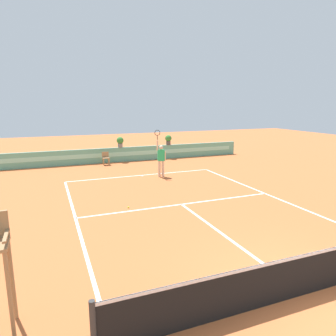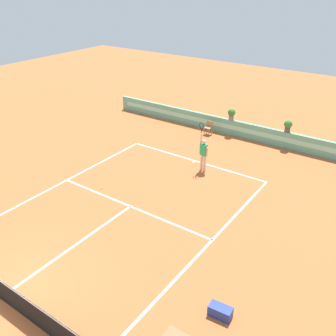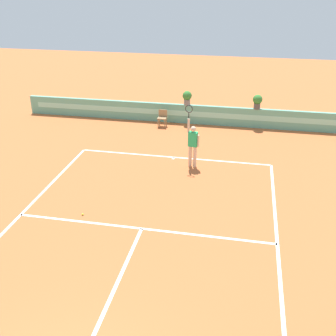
% 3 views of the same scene
% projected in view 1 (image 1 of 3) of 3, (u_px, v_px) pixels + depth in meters
% --- Properties ---
extents(ground_plane, '(60.00, 60.00, 0.00)m').
position_uv_depth(ground_plane, '(186.00, 207.00, 12.00)').
color(ground_plane, '#BC6033').
extents(court_lines, '(8.32, 11.94, 0.01)m').
position_uv_depth(court_lines, '(178.00, 202.00, 12.65)').
color(court_lines, white).
rests_on(court_lines, ground).
extents(net, '(8.92, 0.10, 1.00)m').
position_uv_depth(net, '(307.00, 272.00, 6.44)').
color(net, '#333333').
rests_on(net, ground).
extents(back_wall_barrier, '(18.00, 0.21, 1.00)m').
position_uv_depth(back_wall_barrier, '(123.00, 154.00, 21.34)').
color(back_wall_barrier, '#60A88E').
rests_on(back_wall_barrier, ground).
extents(ball_kid_chair, '(0.44, 0.44, 0.85)m').
position_uv_depth(ball_kid_chair, '(106.00, 158.00, 20.21)').
color(ball_kid_chair, '#99754C').
rests_on(ball_kid_chair, ground).
extents(tennis_player, '(0.61, 0.28, 2.58)m').
position_uv_depth(tennis_player, '(161.00, 158.00, 16.81)').
color(tennis_player, beige).
rests_on(tennis_player, ground).
extents(tennis_ball_near_baseline, '(0.07, 0.07, 0.07)m').
position_uv_depth(tennis_ball_near_baseline, '(128.00, 207.00, 11.93)').
color(tennis_ball_near_baseline, '#CCE033').
rests_on(tennis_ball_near_baseline, ground).
extents(potted_plant_centre, '(0.48, 0.48, 0.72)m').
position_uv_depth(potted_plant_centre, '(120.00, 141.00, 21.10)').
color(potted_plant_centre, gray).
rests_on(potted_plant_centre, back_wall_barrier).
extents(potted_plant_right, '(0.48, 0.48, 0.72)m').
position_uv_depth(potted_plant_right, '(168.00, 139.00, 22.40)').
color(potted_plant_right, '#514C47').
rests_on(potted_plant_right, back_wall_barrier).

